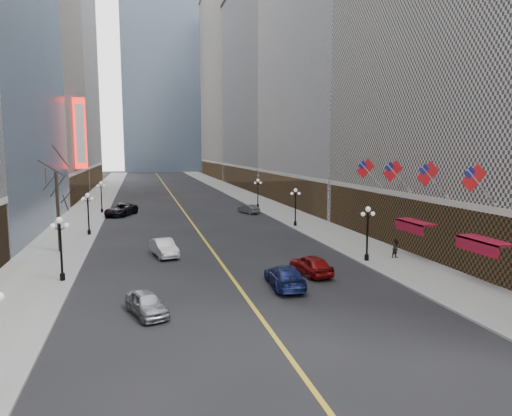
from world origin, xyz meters
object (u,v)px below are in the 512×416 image
streetlamp_west_3 (101,194)px  car_nb_near (147,303)px  streetlamp_east_3 (258,190)px  car_sb_near (285,276)px  streetlamp_west_1 (61,242)px  car_sb_far (248,209)px  car_nb_mid (164,248)px  car_sb_mid (311,265)px  streetlamp_east_2 (295,203)px  streetlamp_west_2 (88,209)px  streetlamp_east_1 (368,228)px  car_nb_far (121,210)px

streetlamp_west_3 → car_nb_near: streetlamp_west_3 is taller
streetlamp_east_3 → streetlamp_west_3: size_ratio=1.00×
streetlamp_west_3 → car_sb_near: size_ratio=0.87×
streetlamp_west_1 → car_nb_near: streetlamp_west_1 is taller
car_sb_far → car_nb_near: bearing=46.5°
car_nb_mid → car_sb_mid: size_ratio=1.02×
streetlamp_east_2 → streetlamp_west_2: 23.60m
streetlamp_east_3 → car_sb_near: streetlamp_east_3 is taller
car_sb_far → streetlamp_east_2: bearing=80.2°
streetlamp_east_2 → car_sb_far: 13.22m
streetlamp_east_3 → streetlamp_west_2: same height
streetlamp_east_1 → car_sb_far: (-2.80, 30.72, -2.24)m
streetlamp_east_2 → car_nb_mid: streetlamp_east_2 is taller
car_nb_near → car_nb_far: size_ratio=0.64×
car_sb_mid → car_sb_far: (3.08, 33.14, -0.10)m
streetlamp_east_3 → streetlamp_west_2: (-23.60, -18.00, 0.00)m
streetlamp_east_2 → car_nb_far: (-20.80, 14.99, -2.05)m
car_nb_near → car_nb_mid: bearing=64.7°
streetlamp_east_1 → streetlamp_west_2: 29.68m
streetlamp_west_1 → car_nb_mid: size_ratio=1.00×
streetlamp_east_1 → streetlamp_west_1: size_ratio=1.00×
car_sb_near → car_nb_mid: bearing=-52.2°
car_sb_far → streetlamp_west_3: bearing=-36.4°
car_nb_near → car_sb_far: car_nb_near is taller
car_sb_far → streetlamp_west_1: bearing=33.7°
streetlamp_west_2 → car_nb_mid: (7.38, -11.60, -2.15)m
streetlamp_west_2 → car_nb_mid: streetlamp_west_2 is taller
car_nb_mid → streetlamp_west_2: bearing=110.2°
streetlamp_east_3 → car_sb_near: size_ratio=0.87×
streetlamp_west_1 → streetlamp_east_3: bearing=56.8°
car_nb_near → car_sb_mid: (12.07, 5.57, 0.09)m
streetlamp_west_1 → streetlamp_east_2: bearing=37.3°
car_nb_far → car_sb_near: 39.74m
streetlamp_east_2 → car_sb_mid: streetlamp_east_2 is taller
streetlamp_east_1 → streetlamp_west_1: 23.60m
streetlamp_east_2 → streetlamp_west_1: size_ratio=1.00×
car_nb_far → car_sb_far: 18.14m
streetlamp_west_1 → car_nb_mid: streetlamp_west_1 is taller
streetlamp_east_2 → car_sb_far: streetlamp_east_2 is taller
streetlamp_west_1 → car_nb_near: size_ratio=1.16×
car_sb_near → car_sb_far: car_sb_near is taller
streetlamp_east_2 → streetlamp_west_2: size_ratio=1.00×
streetlamp_east_2 → streetlamp_west_1: (-23.60, -18.00, 0.00)m
car_nb_far → car_sb_near: bearing=-48.8°
streetlamp_east_1 → car_sb_far: streetlamp_east_1 is taller
car_sb_mid → car_nb_mid: bearing=-48.0°
streetlamp_west_1 → streetlamp_west_3: bearing=90.0°
car_sb_near → car_sb_mid: car_sb_mid is taller
streetlamp_east_2 → car_nb_near: streetlamp_east_2 is taller
streetlamp_east_1 → car_nb_far: 39.05m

